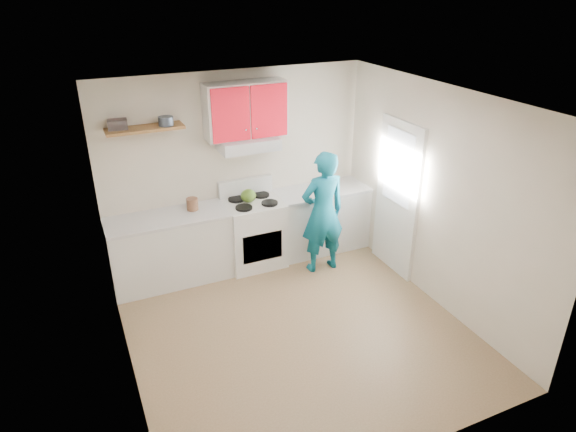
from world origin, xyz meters
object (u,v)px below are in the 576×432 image
tin (166,121)px  stove (254,233)px  kettle (248,196)px  crock (192,205)px  person (323,213)px

tin → stove: bearing=-7.8°
tin → kettle: bearing=-5.9°
tin → kettle: (0.96, -0.10, -1.08)m
crock → person: (1.57, -0.61, -0.15)m
crock → person: size_ratio=0.11×
tin → crock: tin is taller
stove → tin: tin is taller
kettle → crock: 0.75m
crock → tin: bearing=167.9°
tin → person: (1.78, -0.66, -1.25)m
stove → crock: 0.95m
crock → kettle: bearing=-4.1°
tin → person: tin is taller
tin → kettle: size_ratio=0.86×
kettle → crock: bearing=-178.6°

